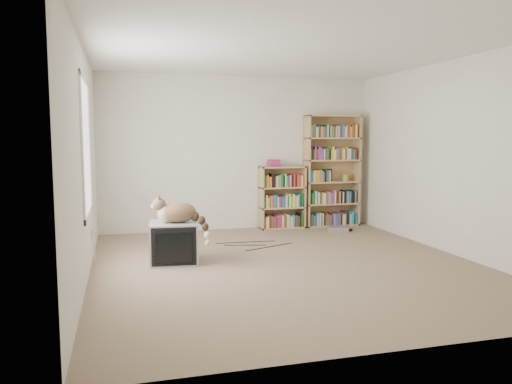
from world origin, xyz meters
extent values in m
cube|color=gray|center=(0.00, 0.00, 0.00)|extent=(4.50, 5.00, 0.01)
cube|color=white|center=(0.00, 2.50, 1.25)|extent=(4.50, 0.02, 2.50)
cube|color=white|center=(0.00, -2.50, 1.25)|extent=(4.50, 0.02, 2.50)
cube|color=white|center=(-2.25, 0.00, 1.25)|extent=(0.02, 5.00, 2.50)
cube|color=white|center=(2.25, 0.00, 1.25)|extent=(0.02, 5.00, 2.50)
cube|color=white|center=(0.00, 0.00, 2.50)|extent=(4.50, 5.00, 0.02)
cube|color=white|center=(-2.24, 0.20, 1.40)|extent=(0.02, 1.22, 1.52)
cube|color=gray|center=(-1.29, 0.47, 0.25)|extent=(0.61, 0.56, 0.49)
cube|color=black|center=(-1.31, 0.23, 0.25)|extent=(0.52, 0.08, 0.45)
cube|color=black|center=(-1.31, 0.21, 0.24)|extent=(0.42, 0.05, 0.35)
cube|color=black|center=(-1.28, 0.58, 0.24)|extent=(0.37, 0.31, 0.30)
ellipsoid|color=#382816|center=(-1.24, 0.45, 0.61)|extent=(0.46, 0.30, 0.25)
ellipsoid|color=#382816|center=(-1.12, 0.44, 0.60)|extent=(0.21, 0.23, 0.18)
ellipsoid|color=#C1AD8B|center=(-1.39, 0.43, 0.60)|extent=(0.18, 0.18, 0.20)
ellipsoid|color=#382816|center=(-1.46, 0.44, 0.72)|extent=(0.16, 0.15, 0.15)
sphere|color=beige|center=(-1.52, 0.44, 0.70)|extent=(0.06, 0.06, 0.06)
cone|color=black|center=(-1.45, 0.41, 0.79)|extent=(0.06, 0.07, 0.08)
cone|color=black|center=(-1.45, 0.49, 0.79)|extent=(0.06, 0.07, 0.08)
cube|color=tan|center=(1.13, 2.34, 0.94)|extent=(0.02, 0.30, 1.88)
cube|color=tan|center=(2.05, 2.34, 0.94)|extent=(0.03, 0.30, 1.88)
cube|color=tan|center=(1.59, 2.48, 0.94)|extent=(0.94, 0.03, 1.88)
cube|color=tan|center=(1.59, 2.34, 1.87)|extent=(0.94, 0.30, 0.02)
cube|color=tan|center=(1.59, 2.34, 0.01)|extent=(0.94, 0.30, 0.03)
cube|color=tan|center=(1.59, 2.34, 0.38)|extent=(0.94, 0.30, 0.03)
cube|color=tan|center=(1.59, 2.34, 0.75)|extent=(0.94, 0.30, 0.02)
cube|color=tan|center=(1.59, 2.34, 1.13)|extent=(0.94, 0.30, 0.02)
cube|color=tan|center=(1.59, 2.34, 1.50)|extent=(0.94, 0.30, 0.02)
cube|color=red|center=(1.59, 2.34, 0.12)|extent=(0.86, 0.24, 0.19)
cube|color=blue|center=(1.59, 2.34, 0.49)|extent=(0.86, 0.24, 0.19)
cube|color=#12691B|center=(1.59, 2.34, 0.86)|extent=(0.86, 0.24, 0.19)
cube|color=beige|center=(1.59, 2.34, 1.23)|extent=(0.86, 0.24, 0.19)
cube|color=black|center=(1.59, 2.34, 1.60)|extent=(0.86, 0.24, 0.19)
cube|color=tan|center=(0.34, 2.34, 0.52)|extent=(0.03, 0.30, 1.03)
cube|color=tan|center=(1.06, 2.34, 0.52)|extent=(0.02, 0.30, 1.03)
cube|color=tan|center=(0.70, 2.48, 0.52)|extent=(0.75, 0.03, 1.03)
cube|color=tan|center=(0.70, 2.34, 1.02)|extent=(0.75, 0.30, 0.02)
cube|color=tan|center=(0.70, 2.34, 0.01)|extent=(0.75, 0.30, 0.03)
cube|color=tan|center=(0.70, 2.34, 0.35)|extent=(0.75, 0.30, 0.03)
cube|color=tan|center=(0.70, 2.34, 0.69)|extent=(0.75, 0.30, 0.02)
cube|color=red|center=(0.70, 2.34, 0.12)|extent=(0.67, 0.24, 0.19)
cube|color=blue|center=(0.70, 2.34, 0.46)|extent=(0.67, 0.24, 0.19)
cube|color=#12691B|center=(0.70, 2.34, 0.79)|extent=(0.67, 0.24, 0.19)
cube|color=red|center=(0.56, 2.34, 1.09)|extent=(0.21, 0.27, 0.12)
cylinder|color=#7EB634|center=(1.84, 2.34, 0.82)|extent=(0.10, 0.10, 0.11)
cube|color=black|center=(1.56, 2.44, 0.87)|extent=(0.15, 0.05, 0.20)
cube|color=#A8A7AC|center=(1.50, 1.84, 0.04)|extent=(0.39, 0.34, 0.07)
cube|color=silver|center=(-2.24, 0.82, 0.32)|extent=(0.01, 0.08, 0.13)
camera|label=1|loc=(-1.88, -5.51, 1.50)|focal=35.00mm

